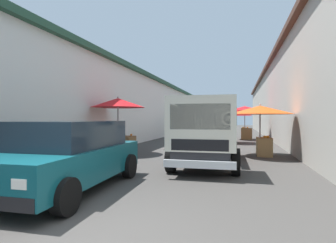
% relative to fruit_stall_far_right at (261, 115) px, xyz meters
% --- Properties ---
extents(ground, '(90.00, 90.00, 0.00)m').
position_rel_fruit_stall_far_right_xyz_m(ground, '(5.17, 2.72, -1.64)').
color(ground, '#3D3A38').
extents(building_left_whitewash, '(49.80, 7.50, 4.50)m').
position_rel_fruit_stall_far_right_xyz_m(building_left_whitewash, '(7.42, 10.21, 0.61)').
color(building_left_whitewash, silver).
rests_on(building_left_whitewash, ground).
extents(building_right_concrete, '(49.80, 7.50, 5.49)m').
position_rel_fruit_stall_far_right_xyz_m(building_right_concrete, '(7.42, -4.78, 1.11)').
color(building_right_concrete, '#A39E93').
rests_on(building_right_concrete, ground).
extents(fruit_stall_far_right, '(2.54, 2.54, 2.10)m').
position_rel_fruit_stall_far_right_xyz_m(fruit_stall_far_right, '(0.00, 0.00, 0.00)').
color(fruit_stall_far_right, '#9E9EA3').
rests_on(fruit_stall_far_right, ground).
extents(fruit_stall_near_left, '(2.44, 2.44, 2.46)m').
position_rel_fruit_stall_far_right_xyz_m(fruit_stall_near_left, '(8.39, 0.40, 0.23)').
color(fruit_stall_near_left, '#9E9EA3').
rests_on(fruit_stall_near_left, ground).
extents(fruit_stall_far_left, '(2.29, 2.29, 2.19)m').
position_rel_fruit_stall_far_right_xyz_m(fruit_stall_far_left, '(5.46, 1.21, -0.01)').
color(fruit_stall_far_left, '#9E9EA3').
rests_on(fruit_stall_far_left, ground).
extents(fruit_stall_mid_lane, '(2.29, 2.29, 2.45)m').
position_rel_fruit_stall_far_right_xyz_m(fruit_stall_mid_lane, '(-0.83, 5.73, 0.21)').
color(fruit_stall_mid_lane, '#9E9EA3').
rests_on(fruit_stall_mid_lane, ground).
extents(hatchback_car, '(3.98, 2.05, 1.45)m').
position_rel_fruit_stall_far_right_xyz_m(hatchback_car, '(-6.15, 4.32, -0.91)').
color(hatchback_car, '#0F4C56').
rests_on(hatchback_car, ground).
extents(delivery_truck, '(4.98, 2.11, 2.08)m').
position_rel_fruit_stall_far_right_xyz_m(delivery_truck, '(-3.18, 1.81, -0.60)').
color(delivery_truck, black).
rests_on(delivery_truck, ground).
extents(vendor_by_crates, '(0.58, 0.34, 1.51)m').
position_rel_fruit_stall_far_right_xyz_m(vendor_by_crates, '(7.30, 3.32, -0.79)').
color(vendor_by_crates, navy).
rests_on(vendor_by_crates, ground).
extents(vendor_in_shade, '(0.52, 0.44, 1.60)m').
position_rel_fruit_stall_far_right_xyz_m(vendor_in_shade, '(8.42, 5.52, -0.72)').
color(vendor_in_shade, navy).
rests_on(vendor_in_shade, ground).
extents(plastic_stool, '(0.30, 0.30, 0.43)m').
position_rel_fruit_stall_far_right_xyz_m(plastic_stool, '(1.44, 1.95, -1.32)').
color(plastic_stool, '#1E8C3F').
rests_on(plastic_stool, ground).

